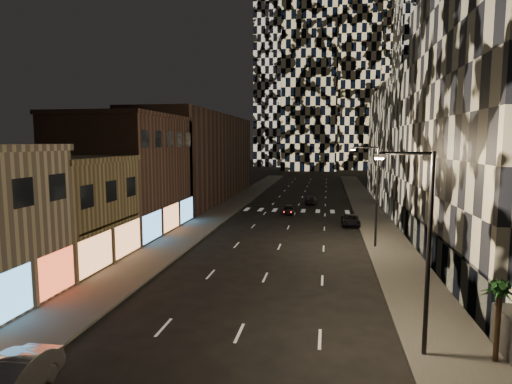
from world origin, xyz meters
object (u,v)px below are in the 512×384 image
(car_dark_midlane, at_px, (289,209))
(palm_tree, at_px, (500,295))
(car_dark_oncoming, at_px, (311,200))
(car_silver_parked, at_px, (9,381))
(streetlight_far, at_px, (374,189))
(streetlight_near, at_px, (423,239))
(car_dark_rightlane, at_px, (351,220))

(car_dark_midlane, xyz_separation_m, palm_tree, (12.26, -37.17, 2.47))
(car_dark_oncoming, bearing_deg, car_silver_parked, 80.81)
(car_dark_oncoming, bearing_deg, streetlight_far, 103.99)
(streetlight_near, height_order, car_dark_midlane, streetlight_near)
(streetlight_near, bearing_deg, car_dark_oncoming, 97.91)
(streetlight_far, relative_size, car_silver_parked, 1.92)
(car_dark_midlane, bearing_deg, streetlight_far, -67.94)
(car_silver_parked, relative_size, car_dark_oncoming, 1.11)
(streetlight_near, distance_m, palm_tree, 3.88)
(streetlight_far, distance_m, car_dark_rightlane, 11.35)
(car_silver_parked, relative_size, palm_tree, 1.32)
(streetlight_far, height_order, car_dark_rightlane, streetlight_far)
(car_silver_parked, distance_m, palm_tree, 19.72)
(car_dark_midlane, relative_size, car_dark_rightlane, 0.81)
(streetlight_near, relative_size, palm_tree, 2.53)
(streetlight_near, distance_m, streetlight_far, 20.00)
(car_dark_midlane, bearing_deg, palm_tree, -77.81)
(streetlight_near, relative_size, car_silver_parked, 1.92)
(car_silver_parked, xyz_separation_m, car_dark_midlane, (6.44, 43.00, -0.16))
(streetlight_near, relative_size, car_dark_midlane, 2.51)
(palm_tree, bearing_deg, car_dark_midlane, 108.25)
(car_dark_rightlane, bearing_deg, car_silver_parked, -111.21)
(streetlight_far, relative_size, car_dark_oncoming, 2.14)
(streetlight_far, distance_m, car_dark_oncoming, 28.34)
(streetlight_far, height_order, palm_tree, streetlight_far)
(streetlight_near, bearing_deg, streetlight_far, 90.00)
(car_silver_parked, height_order, car_dark_midlane, car_silver_parked)
(car_dark_midlane, xyz_separation_m, car_dark_rightlane, (7.68, -6.84, 0.01))
(car_dark_rightlane, bearing_deg, streetlight_near, -87.16)
(streetlight_far, bearing_deg, car_dark_midlane, 118.12)
(car_dark_oncoming, bearing_deg, car_dark_rightlane, 107.25)
(car_dark_oncoming, height_order, car_dark_rightlane, car_dark_rightlane)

